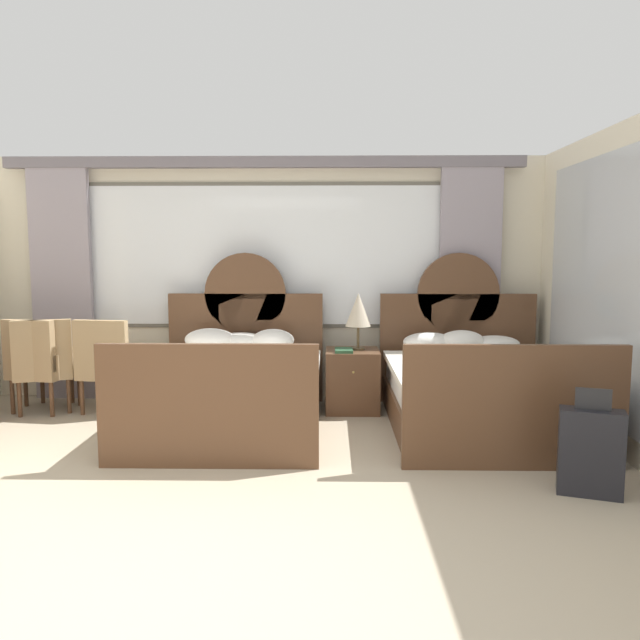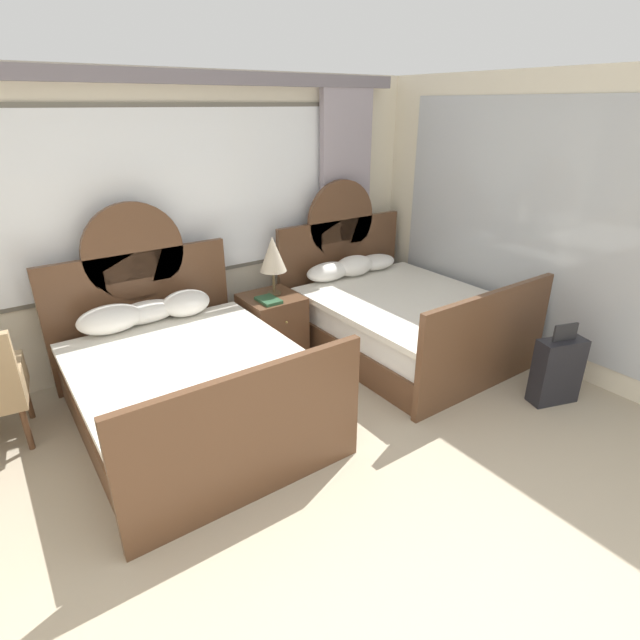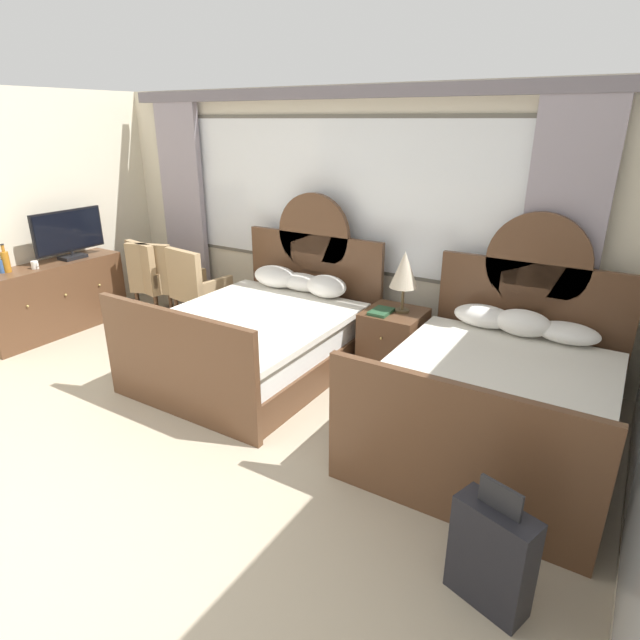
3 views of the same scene
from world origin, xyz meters
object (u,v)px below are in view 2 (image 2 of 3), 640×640
(bed_near_window, at_px, (186,381))
(bed_near_mirror, at_px, (397,316))
(table_lamp_on_nightstand, at_px, (273,255))
(book_on_nightstand, at_px, (269,300))
(nightstand_between_beds, at_px, (272,325))
(suitcase_on_floor, at_px, (557,371))

(bed_near_window, height_order, bed_near_mirror, same)
(table_lamp_on_nightstand, distance_m, book_on_nightstand, 0.45)
(nightstand_between_beds, distance_m, book_on_nightstand, 0.36)
(table_lamp_on_nightstand, relative_size, book_on_nightstand, 2.28)
(nightstand_between_beds, bearing_deg, suitcase_on_floor, -55.06)
(bed_near_window, distance_m, bed_near_mirror, 2.32)
(book_on_nightstand, relative_size, suitcase_on_floor, 0.35)
(bed_near_window, relative_size, book_on_nightstand, 8.34)
(book_on_nightstand, bearing_deg, suitcase_on_floor, -52.09)
(bed_near_mirror, xyz_separation_m, nightstand_between_beds, (-1.16, 0.62, -0.04))
(nightstand_between_beds, bearing_deg, book_on_nightstand, -129.50)
(bed_near_window, bearing_deg, nightstand_between_beds, 27.93)
(bed_near_window, relative_size, nightstand_between_beds, 3.40)
(bed_near_window, bearing_deg, table_lamp_on_nightstand, 28.15)
(bed_near_mirror, bearing_deg, suitcase_on_floor, -76.48)
(suitcase_on_floor, bearing_deg, nightstand_between_beds, 124.94)
(bed_near_window, distance_m, suitcase_on_floor, 3.14)
(table_lamp_on_nightstand, bearing_deg, suitcase_on_floor, -56.58)
(nightstand_between_beds, relative_size, suitcase_on_floor, 0.86)
(table_lamp_on_nightstand, bearing_deg, nightstand_between_beds, -147.71)
(bed_near_window, bearing_deg, book_on_nightstand, 25.27)
(bed_near_window, relative_size, suitcase_on_floor, 2.93)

